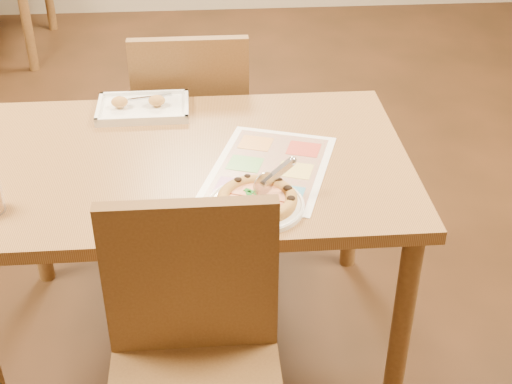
{
  "coord_description": "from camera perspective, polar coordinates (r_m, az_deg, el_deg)",
  "views": [
    {
      "loc": [
        0.05,
        -1.84,
        1.78
      ],
      "look_at": [
        0.18,
        -0.28,
        0.77
      ],
      "focal_mm": 50.0,
      "sensor_mm": 36.0,
      "label": 1
    }
  ],
  "objects": [
    {
      "name": "pizza_cutter",
      "position": [
        1.89,
        1.44,
        1.3
      ],
      "size": [
        0.12,
        0.08,
        0.08
      ],
      "rotation": [
        0.0,
        0.0,
        0.58
      ],
      "color": "silver",
      "rests_on": "pizza"
    },
    {
      "name": "menu",
      "position": [
        2.07,
        1.12,
        1.97
      ],
      "size": [
        0.45,
        0.53,
        0.0
      ],
      "primitive_type": "cube",
      "rotation": [
        0.0,
        0.0,
        -0.33
      ],
      "color": "white",
      "rests_on": "dining_table"
    },
    {
      "name": "plate",
      "position": [
        1.89,
        0.0,
        -1.1
      ],
      "size": [
        0.31,
        0.31,
        0.01
      ],
      "primitive_type": "cylinder",
      "rotation": [
        0.0,
        0.0,
        0.21
      ],
      "color": "white",
      "rests_on": "dining_table"
    },
    {
      "name": "dining_table",
      "position": [
        2.17,
        -5.18,
        0.77
      ],
      "size": [
        1.3,
        0.85,
        0.72
      ],
      "color": "olive",
      "rests_on": "ground"
    },
    {
      "name": "pizza",
      "position": [
        1.88,
        0.1,
        -0.58
      ],
      "size": [
        0.21,
        0.21,
        0.03
      ],
      "rotation": [
        0.0,
        0.0,
        -0.36
      ],
      "color": "gold",
      "rests_on": "plate"
    },
    {
      "name": "chair_far",
      "position": [
        2.73,
        -5.13,
        6.26
      ],
      "size": [
        0.42,
        0.42,
        0.47
      ],
      "rotation": [
        0.0,
        0.0,
        3.14
      ],
      "color": "brown",
      "rests_on": "ground"
    },
    {
      "name": "chair_near",
      "position": [
        1.74,
        -5.04,
        -11.74
      ],
      "size": [
        0.42,
        0.42,
        0.47
      ],
      "color": "brown",
      "rests_on": "ground"
    },
    {
      "name": "appetizer_tray",
      "position": [
        2.41,
        -9.07,
        6.64
      ],
      "size": [
        0.3,
        0.21,
        0.06
      ],
      "rotation": [
        0.0,
        0.0,
        0.01
      ],
      "color": "white",
      "rests_on": "dining_table"
    }
  ]
}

